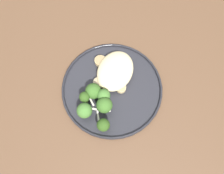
# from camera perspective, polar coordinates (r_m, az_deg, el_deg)

# --- Properties ---
(ground) EXTENTS (6.00, 6.00, 0.00)m
(ground) POSITION_cam_1_polar(r_m,az_deg,el_deg) (1.37, 0.19, -10.69)
(ground) COLOR #665B51
(wooden_dining_table) EXTENTS (1.40, 1.00, 0.74)m
(wooden_dining_table) POSITION_cam_1_polar(r_m,az_deg,el_deg) (0.72, 0.35, -1.96)
(wooden_dining_table) COLOR brown
(wooden_dining_table) RESTS_ON ground
(dinner_plate) EXTENTS (0.29, 0.29, 0.02)m
(dinner_plate) POSITION_cam_1_polar(r_m,az_deg,el_deg) (0.64, 0.00, -0.36)
(dinner_plate) COLOR #232328
(dinner_plate) RESTS_ON wooden_dining_table
(noodle_bed) EXTENTS (0.13, 0.10, 0.04)m
(noodle_bed) POSITION_cam_1_polar(r_m,az_deg,el_deg) (0.63, 0.84, 4.23)
(noodle_bed) COLOR beige
(noodle_bed) RESTS_ON dinner_plate
(seared_scallop_tiny_bay) EXTENTS (0.03, 0.03, 0.02)m
(seared_scallop_tiny_bay) POSITION_cam_1_polar(r_m,az_deg,el_deg) (0.64, 3.59, 3.32)
(seared_scallop_tiny_bay) COLOR #E5C689
(seared_scallop_tiny_bay) RESTS_ON dinner_plate
(seared_scallop_tilted_round) EXTENTS (0.03, 0.03, 0.02)m
(seared_scallop_tilted_round) POSITION_cam_1_polar(r_m,az_deg,el_deg) (0.62, 2.37, -0.27)
(seared_scallop_tilted_round) COLOR #E5C689
(seared_scallop_tilted_round) RESTS_ON dinner_plate
(seared_scallop_rear_pale) EXTENTS (0.03, 0.03, 0.02)m
(seared_scallop_rear_pale) POSITION_cam_1_polar(r_m,az_deg,el_deg) (0.66, -3.06, 6.73)
(seared_scallop_rear_pale) COLOR #DBB77A
(seared_scallop_rear_pale) RESTS_ON dinner_plate
(seared_scallop_large_seared) EXTENTS (0.03, 0.03, 0.01)m
(seared_scallop_large_seared) POSITION_cam_1_polar(r_m,az_deg,el_deg) (0.63, -3.41, 1.16)
(seared_scallop_large_seared) COLOR beige
(seared_scallop_large_seared) RESTS_ON dinner_plate
(seared_scallop_on_noodles) EXTENTS (0.02, 0.02, 0.02)m
(seared_scallop_on_noodles) POSITION_cam_1_polar(r_m,az_deg,el_deg) (0.66, -0.35, 7.16)
(seared_scallop_on_noodles) COLOR #E5C689
(seared_scallop_on_noodles) RESTS_ON dinner_plate
(seared_scallop_right_edge) EXTENTS (0.04, 0.04, 0.01)m
(seared_scallop_right_edge) POSITION_cam_1_polar(r_m,az_deg,el_deg) (0.63, 2.10, 1.51)
(seared_scallop_right_edge) COLOR beige
(seared_scallop_right_edge) RESTS_ON dinner_plate
(seared_scallop_center_golden) EXTENTS (0.04, 0.04, 0.01)m
(seared_scallop_center_golden) POSITION_cam_1_polar(r_m,az_deg,el_deg) (0.63, -1.12, 0.77)
(seared_scallop_center_golden) COLOR #E5C689
(seared_scallop_center_golden) RESTS_ON dinner_plate
(broccoli_floret_small_sprig) EXTENTS (0.04, 0.04, 0.05)m
(broccoli_floret_small_sprig) POSITION_cam_1_polar(r_m,az_deg,el_deg) (0.59, -2.17, -2.24)
(broccoli_floret_small_sprig) COLOR #89A356
(broccoli_floret_small_sprig) RESTS_ON dinner_plate
(broccoli_floret_near_rim) EXTENTS (0.03, 0.03, 0.05)m
(broccoli_floret_near_rim) POSITION_cam_1_polar(r_m,az_deg,el_deg) (0.57, -2.27, -9.84)
(broccoli_floret_near_rim) COLOR #7A994C
(broccoli_floret_near_rim) RESTS_ON dinner_plate
(broccoli_floret_right_tilted) EXTENTS (0.04, 0.04, 0.05)m
(broccoli_floret_right_tilted) POSITION_cam_1_polar(r_m,az_deg,el_deg) (0.60, -4.91, -1.08)
(broccoli_floret_right_tilted) COLOR #7A994C
(broccoli_floret_right_tilted) RESTS_ON dinner_plate
(broccoli_floret_split_head) EXTENTS (0.04, 0.04, 0.06)m
(broccoli_floret_split_head) POSITION_cam_1_polar(r_m,az_deg,el_deg) (0.58, -1.99, -4.74)
(broccoli_floret_split_head) COLOR #7A994C
(broccoli_floret_split_head) RESTS_ON dinner_plate
(broccoli_floret_left_leaning) EXTENTS (0.04, 0.04, 0.06)m
(broccoli_floret_left_leaning) POSITION_cam_1_polar(r_m,az_deg,el_deg) (0.58, -7.15, -6.07)
(broccoli_floret_left_leaning) COLOR #89A356
(broccoli_floret_left_leaning) RESTS_ON dinner_plate
(broccoli_floret_front_edge) EXTENTS (0.03, 0.03, 0.05)m
(broccoli_floret_front_edge) POSITION_cam_1_polar(r_m,az_deg,el_deg) (0.59, -7.08, -2.65)
(broccoli_floret_front_edge) COLOR #7A994C
(broccoli_floret_front_edge) RESTS_ON dinner_plate
(onion_sliver_pale_crescent) EXTENTS (0.03, 0.03, 0.00)m
(onion_sliver_pale_crescent) POSITION_cam_1_polar(r_m,az_deg,el_deg) (0.62, -5.52, -3.38)
(onion_sliver_pale_crescent) COLOR silver
(onion_sliver_pale_crescent) RESTS_ON dinner_plate
(onion_sliver_short_strip) EXTENTS (0.04, 0.03, 0.00)m
(onion_sliver_short_strip) POSITION_cam_1_polar(r_m,az_deg,el_deg) (0.62, -1.15, -4.51)
(onion_sliver_short_strip) COLOR silver
(onion_sliver_short_strip) RESTS_ON dinner_plate
(onion_sliver_curled_piece) EXTENTS (0.02, 0.05, 0.00)m
(onion_sliver_curled_piece) POSITION_cam_1_polar(r_m,az_deg,el_deg) (0.61, -3.60, -5.92)
(onion_sliver_curled_piece) COLOR silver
(onion_sliver_curled_piece) RESTS_ON dinner_plate
(onion_sliver_long_sliver) EXTENTS (0.04, 0.03, 0.00)m
(onion_sliver_long_sliver) POSITION_cam_1_polar(r_m,az_deg,el_deg) (0.61, -3.23, -8.22)
(onion_sliver_long_sliver) COLOR silver
(onion_sliver_long_sliver) RESTS_ON dinner_plate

